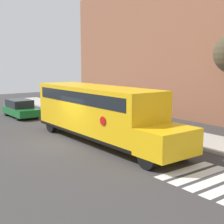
% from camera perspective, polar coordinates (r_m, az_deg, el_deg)
% --- Properties ---
extents(ground_plane, '(60.00, 60.00, 0.00)m').
position_cam_1_polar(ground_plane, '(17.44, -9.04, -5.71)').
color(ground_plane, '#3A3838').
extents(sidewalk_strip, '(44.00, 3.00, 0.15)m').
position_cam_1_polar(sidewalk_strip, '(21.15, 6.72, -2.87)').
color(sidewalk_strip, '#B2ADA3').
rests_on(sidewalk_strip, ground).
extents(building_backdrop, '(32.00, 4.00, 11.24)m').
position_cam_1_polar(building_backdrop, '(25.67, 17.73, 11.28)').
color(building_backdrop, '#935B42').
rests_on(building_backdrop, ground).
extents(school_bus, '(11.10, 2.57, 3.09)m').
position_cam_1_polar(school_bus, '(17.39, -2.41, 0.32)').
color(school_bus, yellow).
rests_on(school_bus, ground).
extents(parked_car, '(4.14, 1.75, 1.42)m').
position_cam_1_polar(parked_car, '(26.63, -16.40, 0.62)').
color(parked_car, '#196B2D').
rests_on(parked_car, ground).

